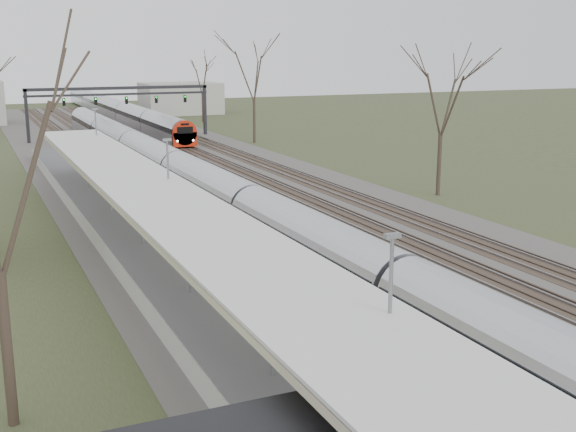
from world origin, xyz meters
name	(u,v)px	position (x,y,z in m)	size (l,w,h in m)	color
track_bed	(199,180)	(0.26, 55.00, 0.06)	(24.00, 160.00, 0.22)	#474442
platform	(129,237)	(-9.05, 37.50, 0.50)	(3.50, 69.00, 1.00)	#9E9B93
canopy	(146,188)	(-9.05, 32.99, 3.93)	(4.10, 50.00, 3.11)	slate
signal_gantry	(120,97)	(0.29, 84.99, 4.91)	(21.00, 0.59, 6.08)	black
tree_east_far	(442,93)	(14.00, 42.00, 7.29)	(5.00, 5.00, 10.30)	#2D231C
train_near	(179,172)	(-2.50, 50.88, 1.48)	(2.62, 90.21, 3.05)	#AFB1B9
train_far	(115,109)	(4.50, 110.50, 1.48)	(2.62, 75.21, 3.05)	#AFB1B9
passenger	(318,347)	(-7.88, 17.43, 1.92)	(0.67, 0.44, 1.83)	#372D57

